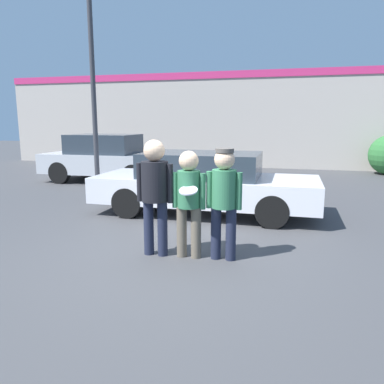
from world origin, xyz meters
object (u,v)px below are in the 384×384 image
object	(u,v)px
person_middle_with_frisbee	(189,196)
parked_car_near	(204,183)
person_left	(155,187)
person_right	(224,194)
parked_car_far	(106,158)
street_lamp	(100,35)

from	to	relation	value
person_middle_with_frisbee	parked_car_near	bearing A→B (deg)	98.48
person_left	person_right	world-z (taller)	person_left
person_middle_with_frisbee	parked_car_near	world-z (taller)	person_middle_with_frisbee
person_left	person_middle_with_frisbee	bearing A→B (deg)	3.74
person_middle_with_frisbee	parked_car_near	distance (m)	2.76
parked_car_near	person_left	bearing A→B (deg)	-92.17
person_right	person_middle_with_frisbee	bearing A→B (deg)	-174.81
person_middle_with_frisbee	parked_car_far	bearing A→B (deg)	126.52
person_left	parked_car_far	world-z (taller)	person_left
parked_car_far	street_lamp	size ratio (longest dim) A/B	0.64
street_lamp	person_left	bearing A→B (deg)	-52.35
parked_car_near	street_lamp	bearing A→B (deg)	167.76
person_middle_with_frisbee	parked_car_near	xyz separation A→B (m)	(-0.41, 2.72, -0.25)
person_left	parked_car_far	size ratio (longest dim) A/B	0.41
person_left	parked_car_far	distance (m)	7.45
person_middle_with_frisbee	person_right	world-z (taller)	person_right
person_left	person_right	bearing A→B (deg)	4.46
parked_car_far	person_middle_with_frisbee	bearing A→B (deg)	-53.48
person_left	person_middle_with_frisbee	size ratio (longest dim) A/B	1.10
person_right	street_lamp	bearing A→B (deg)	137.81
person_left	street_lamp	bearing A→B (deg)	127.65
person_middle_with_frisbee	parked_car_far	xyz separation A→B (m)	(-4.59, 6.19, -0.14)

